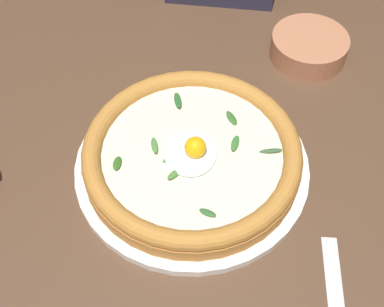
# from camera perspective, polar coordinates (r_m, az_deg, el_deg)

# --- Properties ---
(ground_plane) EXTENTS (2.40, 2.40, 0.03)m
(ground_plane) POSITION_cam_1_polar(r_m,az_deg,el_deg) (0.68, -2.90, -1.38)
(ground_plane) COLOR brown
(ground_plane) RESTS_ON ground
(pizza_plate) EXTENTS (0.30, 0.30, 0.01)m
(pizza_plate) POSITION_cam_1_polar(r_m,az_deg,el_deg) (0.65, -0.00, -1.38)
(pizza_plate) COLOR white
(pizza_plate) RESTS_ON ground
(pizza) EXTENTS (0.27, 0.27, 0.05)m
(pizza) POSITION_cam_1_polar(r_m,az_deg,el_deg) (0.63, 0.00, -0.05)
(pizza) COLOR #BF7A35
(pizza) RESTS_ON pizza_plate
(side_bowl) EXTENTS (0.12, 0.12, 0.04)m
(side_bowl) POSITION_cam_1_polar(r_m,az_deg,el_deg) (0.81, 12.96, 11.57)
(side_bowl) COLOR #BA7452
(side_bowl) RESTS_ON ground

